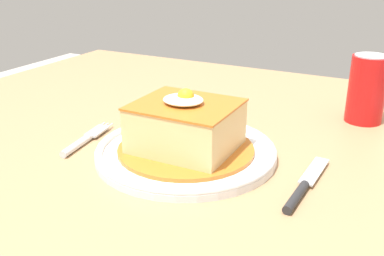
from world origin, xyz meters
TOP-DOWN VIEW (x-y plane):
  - dining_table at (0.00, 0.00)m, footprint 1.17×1.06m
  - main_plate at (0.04, -0.05)m, footprint 0.28×0.28m
  - sandwich_meal at (0.04, -0.05)m, footprint 0.21×0.21m
  - fork at (-0.13, -0.08)m, footprint 0.04×0.14m
  - knife at (0.23, -0.08)m, footprint 0.02×0.17m
  - soda_can at (0.26, 0.24)m, footprint 0.07×0.07m

SIDE VIEW (x-z plane):
  - dining_table at x=0.00m, z-range 0.26..0.99m
  - fork at x=-0.13m, z-range 0.72..0.73m
  - knife at x=0.23m, z-range 0.72..0.73m
  - main_plate at x=0.04m, z-range 0.72..0.74m
  - sandwich_meal at x=0.04m, z-range 0.72..0.82m
  - soda_can at x=0.26m, z-range 0.72..0.85m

